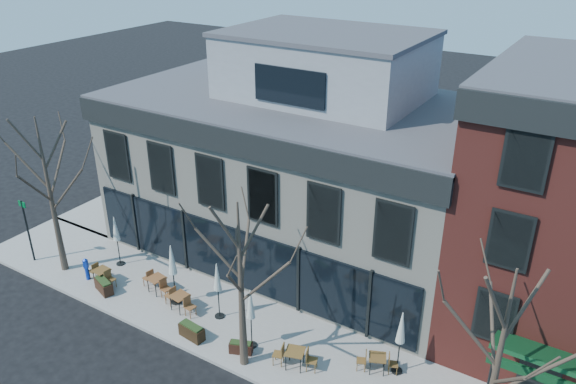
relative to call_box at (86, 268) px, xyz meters
The scene contains 22 objects.
ground 7.55m from the call_box, 25.39° to the left, with size 120.00×120.00×0.00m, color black.
sidewalk_front 10.12m from the call_box, ahead, with size 33.50×4.70×0.15m, color gray.
sidewalk_side 10.27m from the call_box, 115.83° to the left, with size 4.50×12.00×0.15m, color gray.
corner_building 11.46m from the call_box, 50.39° to the left, with size 18.39×10.39×11.10m.
tree_corner 3.86m from the call_box, behind, with size 3.93×3.98×7.92m.
tree_mid 10.27m from the call_box, ahead, with size 3.50×3.55×7.04m.
tree_right 19.09m from the call_box, ahead, with size 3.72×3.77×7.48m.
sign_pole 3.94m from the call_box, behind, with size 0.50×0.10×3.40m.
call_box is the anchor object (origin of this frame).
cafe_set_0 0.89m from the call_box, 10.97° to the left, with size 1.74×0.74×0.90m.
cafe_set_1 3.74m from the call_box, 15.75° to the left, with size 1.86×0.84×0.96m.
cafe_set_2 5.45m from the call_box, ahead, with size 1.84×0.82×0.95m.
cafe_set_4 11.59m from the call_box, ahead, with size 1.84×0.95×0.95m.
cafe_set_5 14.48m from the call_box, ahead, with size 1.64×1.00×0.85m.
umbrella_0 2.20m from the call_box, 79.72° to the left, with size 0.43×0.43×2.69m.
umbrella_1 5.15m from the call_box, ahead, with size 0.48×0.48×2.98m.
umbrella_2 7.39m from the call_box, ahead, with size 0.44×0.44×2.73m.
umbrella_3 9.57m from the call_box, ahead, with size 0.44×0.44×2.73m.
umbrella_4 15.25m from the call_box, ahead, with size 0.45×0.45×2.78m.
planter_0 1.51m from the call_box, 10.91° to the right, with size 1.23×0.80×0.64m.
planter_1 7.11m from the call_box, ahead, with size 1.19×0.58×0.64m.
planter_2 9.35m from the call_box, ahead, with size 0.99×0.68×0.52m.
Camera 1 is at (13.38, -17.42, 15.68)m, focal length 35.00 mm.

